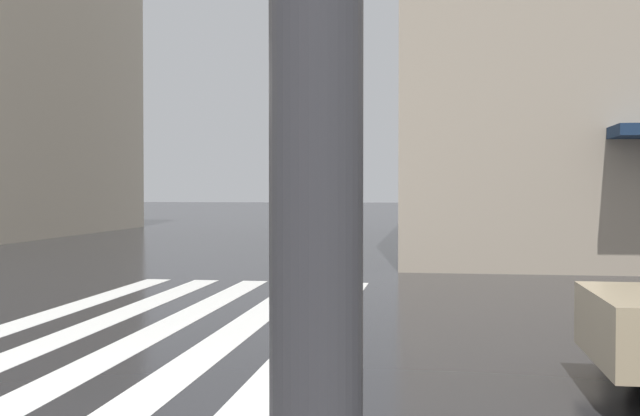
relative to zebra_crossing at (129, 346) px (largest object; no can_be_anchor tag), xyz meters
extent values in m
cube|color=silver|center=(0.00, -2.00, 0.00)|extent=(13.00, 0.50, 0.01)
cube|color=silver|center=(0.00, -1.00, 0.00)|extent=(13.00, 0.50, 0.01)
cube|color=silver|center=(0.00, 0.00, 0.00)|extent=(13.00, 0.50, 0.01)
cube|color=silver|center=(0.00, 1.00, 0.00)|extent=(13.00, 0.50, 0.01)
cylinder|color=#333338|center=(-7.56, -3.33, 1.89)|extent=(0.12, 0.12, 3.49)
camera|label=1|loc=(-8.53, -3.48, 1.80)|focal=43.61mm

